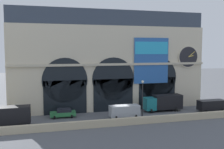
{
  "coord_description": "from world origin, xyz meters",
  "views": [
    {
      "loc": [
        -13.15,
        -42.46,
        11.78
      ],
      "look_at": [
        -0.26,
        5.0,
        7.1
      ],
      "focal_mm": 41.52,
      "sensor_mm": 36.0,
      "label": 1
    }
  ],
  "objects_px": {
    "street_lamp_quayside": "(142,96)",
    "van_east": "(211,105)",
    "car_midwest": "(63,113)",
    "van_center": "(124,111)",
    "box_truck_west": "(6,116)",
    "box_truck_mideast": "(163,102)"
  },
  "relations": [
    {
      "from": "street_lamp_quayside",
      "to": "van_east",
      "type": "bearing_deg",
      "value": 12.73
    },
    {
      "from": "car_midwest",
      "to": "street_lamp_quayside",
      "type": "relative_size",
      "value": 0.64
    },
    {
      "from": "box_truck_mideast",
      "to": "van_center",
      "type": "bearing_deg",
      "value": -161.41
    },
    {
      "from": "car_midwest",
      "to": "street_lamp_quayside",
      "type": "bearing_deg",
      "value": -27.92
    },
    {
      "from": "street_lamp_quayside",
      "to": "van_center",
      "type": "bearing_deg",
      "value": 120.0
    },
    {
      "from": "box_truck_west",
      "to": "van_center",
      "type": "distance_m",
      "value": 19.21
    },
    {
      "from": "car_midwest",
      "to": "street_lamp_quayside",
      "type": "xyz_separation_m",
      "value": [
        12.23,
        -6.48,
        3.61
      ]
    },
    {
      "from": "box_truck_west",
      "to": "car_midwest",
      "type": "distance_m",
      "value": 9.62
    },
    {
      "from": "box_truck_west",
      "to": "van_east",
      "type": "relative_size",
      "value": 1.44
    },
    {
      "from": "car_midwest",
      "to": "van_east",
      "type": "xyz_separation_m",
      "value": [
        27.79,
        -2.96,
        0.44
      ]
    },
    {
      "from": "van_center",
      "to": "van_east",
      "type": "relative_size",
      "value": 1.0
    },
    {
      "from": "van_center",
      "to": "box_truck_mideast",
      "type": "height_order",
      "value": "box_truck_mideast"
    },
    {
      "from": "car_midwest",
      "to": "van_center",
      "type": "xyz_separation_m",
      "value": [
        10.27,
        -3.09,
        0.44
      ]
    },
    {
      "from": "box_truck_west",
      "to": "street_lamp_quayside",
      "type": "height_order",
      "value": "street_lamp_quayside"
    },
    {
      "from": "street_lamp_quayside",
      "to": "car_midwest",
      "type": "bearing_deg",
      "value": 152.08
    },
    {
      "from": "van_center",
      "to": "box_truck_mideast",
      "type": "bearing_deg",
      "value": 18.59
    },
    {
      "from": "box_truck_west",
      "to": "box_truck_mideast",
      "type": "height_order",
      "value": "same"
    },
    {
      "from": "box_truck_mideast",
      "to": "van_east",
      "type": "distance_m",
      "value": 9.16
    },
    {
      "from": "box_truck_west",
      "to": "street_lamp_quayside",
      "type": "bearing_deg",
      "value": -8.16
    },
    {
      "from": "car_midwest",
      "to": "street_lamp_quayside",
      "type": "distance_m",
      "value": 14.3
    },
    {
      "from": "car_midwest",
      "to": "van_center",
      "type": "relative_size",
      "value": 0.85
    },
    {
      "from": "car_midwest",
      "to": "street_lamp_quayside",
      "type": "height_order",
      "value": "street_lamp_quayside"
    }
  ]
}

